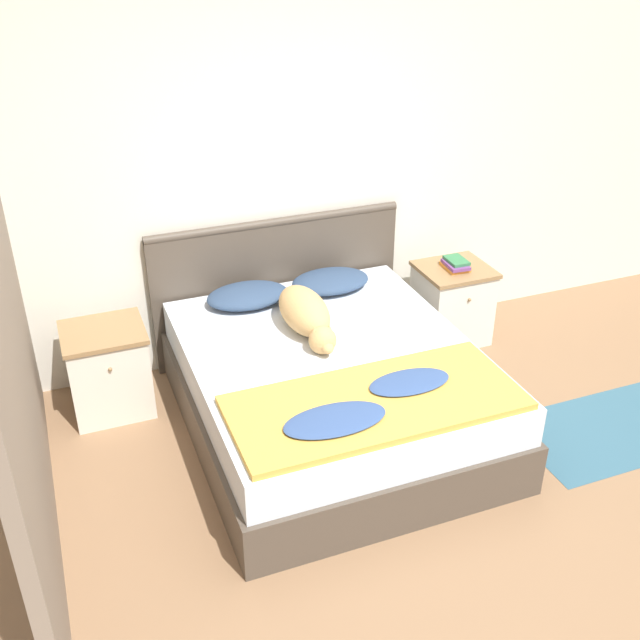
% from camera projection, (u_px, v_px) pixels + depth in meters
% --- Properties ---
extents(ground_plane, '(16.00, 16.00, 0.00)m').
position_uv_depth(ground_plane, '(413.00, 546.00, 3.75)').
color(ground_plane, '#896647').
extents(wall_back, '(9.00, 0.06, 2.55)m').
position_uv_depth(wall_back, '(273.00, 175.00, 4.86)').
color(wall_back, silver).
rests_on(wall_back, ground_plane).
extents(wall_side_left, '(0.06, 3.10, 2.55)m').
position_uv_depth(wall_side_left, '(0.00, 286.00, 3.45)').
color(wall_side_left, gray).
rests_on(wall_side_left, ground_plane).
extents(bed, '(1.67, 1.95, 0.55)m').
position_uv_depth(bed, '(332.00, 390.00, 4.48)').
color(bed, '#4C4238').
rests_on(bed, ground_plane).
extents(headboard, '(1.75, 0.06, 1.00)m').
position_uv_depth(headboard, '(278.00, 284.00, 5.17)').
color(headboard, '#4C4238').
rests_on(headboard, ground_plane).
extents(nightstand_left, '(0.50, 0.46, 0.57)m').
position_uv_depth(nightstand_left, '(108.00, 370.00, 4.64)').
color(nightstand_left, silver).
rests_on(nightstand_left, ground_plane).
extents(nightstand_right, '(0.50, 0.46, 0.57)m').
position_uv_depth(nightstand_right, '(452.00, 303.00, 5.42)').
color(nightstand_right, silver).
rests_on(nightstand_right, ground_plane).
extents(pillow_left, '(0.53, 0.36, 0.11)m').
position_uv_depth(pillow_left, '(248.00, 295.00, 4.83)').
color(pillow_left, navy).
rests_on(pillow_left, bed).
extents(pillow_right, '(0.53, 0.36, 0.11)m').
position_uv_depth(pillow_right, '(330.00, 281.00, 5.01)').
color(pillow_right, navy).
rests_on(pillow_right, bed).
extents(quilt, '(1.52, 0.67, 0.07)m').
position_uv_depth(quilt, '(374.00, 403.00, 3.84)').
color(quilt, gold).
rests_on(quilt, bed).
extents(dog, '(0.27, 0.77, 0.24)m').
position_uv_depth(dog, '(306.00, 314.00, 4.49)').
color(dog, tan).
rests_on(dog, bed).
extents(book_stack, '(0.16, 0.22, 0.07)m').
position_uv_depth(book_stack, '(456.00, 264.00, 5.26)').
color(book_stack, orange).
rests_on(book_stack, nightstand_right).
extents(rug, '(1.24, 0.70, 0.00)m').
position_uv_depth(rug, '(615.00, 428.00, 4.59)').
color(rug, '#335B70').
rests_on(rug, ground_plane).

